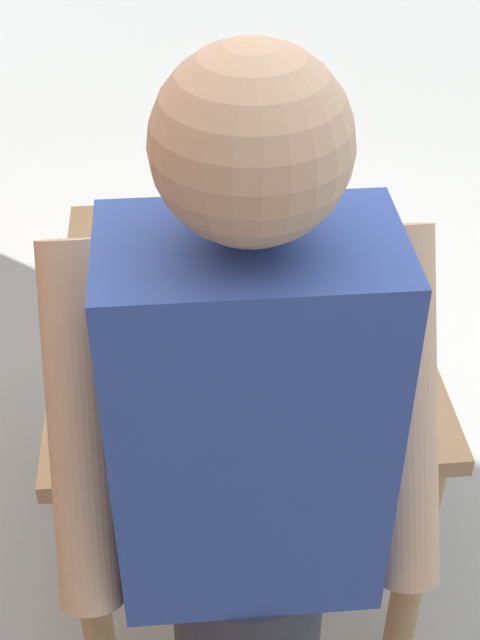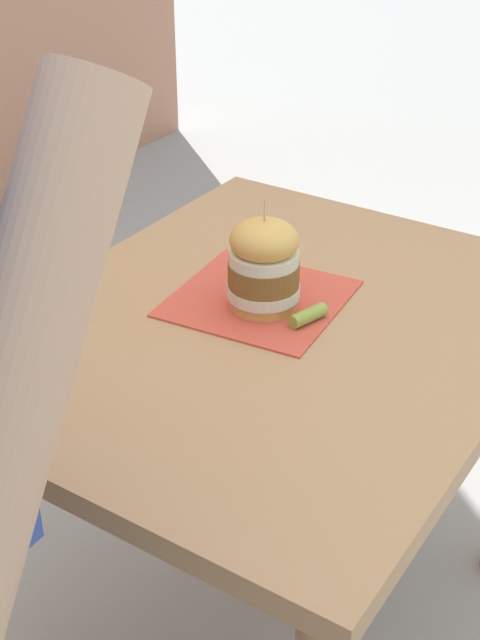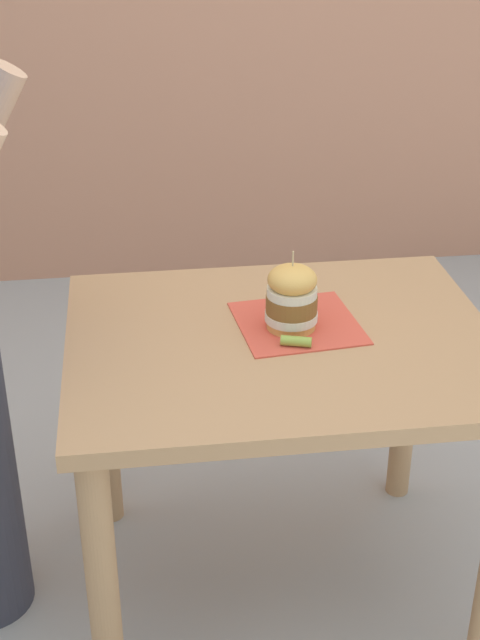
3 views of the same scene
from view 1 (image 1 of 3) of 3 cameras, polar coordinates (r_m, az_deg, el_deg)
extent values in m
plane|color=#9E9E99|center=(2.58, -0.19, -13.29)|extent=(80.00, 80.00, 0.00)
cube|color=tan|center=(2.05, -0.24, 0.15)|extent=(0.81, 1.01, 0.04)
cylinder|color=tan|center=(2.68, 6.42, -0.27)|extent=(0.07, 0.07, 0.74)
cylinder|color=tan|center=(2.64, -8.54, -1.06)|extent=(0.07, 0.07, 0.74)
cylinder|color=tan|center=(2.07, 10.85, -15.55)|extent=(0.07, 0.07, 0.74)
cylinder|color=tan|center=(2.02, -9.40, -16.96)|extent=(0.07, 0.07, 0.74)
cube|color=#D64C38|center=(2.07, -1.91, 1.35)|extent=(0.31, 0.31, 0.00)
cylinder|color=gold|center=(2.05, -1.29, 1.32)|extent=(0.12, 0.12, 0.02)
cylinder|color=beige|center=(2.04, -1.30, 1.78)|extent=(0.13, 0.13, 0.02)
cylinder|color=brown|center=(2.02, -1.31, 2.51)|extent=(0.12, 0.12, 0.04)
cylinder|color=beige|center=(2.00, -1.32, 3.26)|extent=(0.12, 0.12, 0.02)
ellipsoid|color=gold|center=(1.98, -1.33, 4.00)|extent=(0.12, 0.12, 0.07)
cylinder|color=#D1B77F|center=(1.96, -1.35, 5.06)|extent=(0.00, 0.00, 0.05)
cylinder|color=#8EA83D|center=(2.05, 1.28, 1.41)|extent=(0.04, 0.07, 0.02)
cube|color=#334C9E|center=(1.18, 0.58, -6.47)|extent=(0.36, 0.22, 0.56)
sphere|color=tan|center=(0.95, 0.74, 11.16)|extent=(0.22, 0.22, 0.22)
cylinder|color=tan|center=(1.30, 10.55, -5.51)|extent=(0.09, 0.34, 0.50)
cylinder|color=tan|center=(1.27, -10.19, -6.73)|extent=(0.09, 0.34, 0.50)
camera|label=2|loc=(1.05, 45.23, -0.45)|focal=50.00mm
camera|label=3|loc=(2.33, 54.93, 17.63)|focal=50.00mm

